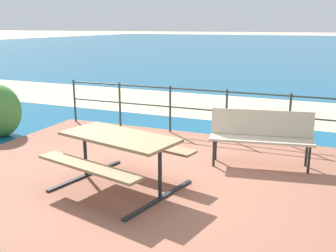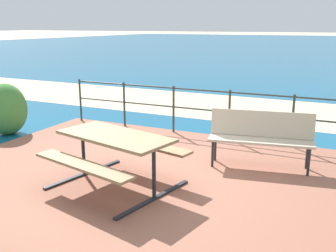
# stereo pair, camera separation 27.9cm
# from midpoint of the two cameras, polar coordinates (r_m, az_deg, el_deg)

# --- Properties ---
(ground_plane) EXTENTS (240.00, 240.00, 0.00)m
(ground_plane) POSITION_cam_midpoint_polar(r_m,az_deg,el_deg) (5.70, -4.93, -8.25)
(ground_plane) COLOR beige
(patio_paving) EXTENTS (6.40, 5.20, 0.06)m
(patio_paving) POSITION_cam_midpoint_polar(r_m,az_deg,el_deg) (5.69, -4.93, -7.97)
(patio_paving) COLOR #935B47
(patio_paving) RESTS_ON ground
(sea_water) EXTENTS (90.00, 90.00, 0.01)m
(sea_water) POSITION_cam_midpoint_polar(r_m,az_deg,el_deg) (44.77, 19.58, 11.13)
(sea_water) COLOR #145B84
(sea_water) RESTS_ON ground
(beach_strip) EXTENTS (54.04, 4.00, 0.01)m
(beach_strip) POSITION_cam_midpoint_polar(r_m,az_deg,el_deg) (10.78, 8.82, 2.74)
(beach_strip) COLOR beige
(beach_strip) RESTS_ON ground
(picnic_table) EXTENTS (1.88, 1.74, 0.74)m
(picnic_table) POSITION_cam_midpoint_polar(r_m,az_deg,el_deg) (5.21, -8.77, -3.11)
(picnic_table) COLOR #8C704C
(picnic_table) RESTS_ON patio_paving
(park_bench) EXTENTS (1.63, 0.69, 0.87)m
(park_bench) POSITION_cam_midpoint_polar(r_m,az_deg,el_deg) (6.16, 12.42, -0.99)
(park_bench) COLOR #BCAD93
(park_bench) RESTS_ON patio_paving
(railing_fence) EXTENTS (5.94, 0.04, 0.97)m
(railing_fence) POSITION_cam_midpoint_polar(r_m,az_deg,el_deg) (7.67, 3.37, 3.08)
(railing_fence) COLOR #2D3833
(railing_fence) RESTS_ON patio_paving
(shrub_left) EXTENTS (0.84, 0.84, 1.07)m
(shrub_left) POSITION_cam_midpoint_polar(r_m,az_deg,el_deg) (8.55, -24.59, 2.05)
(shrub_left) COLOR #427F38
(shrub_left) RESTS_ON ground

